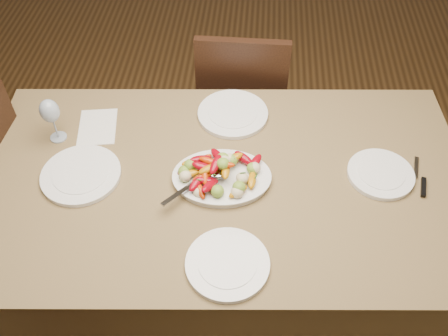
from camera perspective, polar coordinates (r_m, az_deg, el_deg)
floor at (r=2.47m, az=-5.20°, el=-13.46°), size 6.00×6.00×0.00m
dining_table at (r=2.16m, az=-0.00°, el=-7.79°), size 1.91×1.17×0.76m
chair_far at (r=2.63m, az=2.12°, el=8.09°), size 0.42×0.42×0.95m
serving_platter at (r=1.84m, az=-0.26°, el=-1.23°), size 0.37×0.29×0.02m
roasted_vegetables at (r=1.80m, az=-0.26°, el=-0.05°), size 0.30×0.22×0.09m
serving_spoon at (r=1.79m, az=-2.35°, el=-1.37°), size 0.26×0.22×0.03m
plate_left at (r=1.93m, az=-16.02°, el=-0.76°), size 0.30×0.30×0.02m
plate_right at (r=1.95m, az=17.46°, el=-0.67°), size 0.25×0.25×0.02m
plate_far at (r=2.10m, az=1.01°, el=6.21°), size 0.29×0.29×0.02m
plate_near at (r=1.64m, az=0.40°, el=-10.92°), size 0.27×0.27×0.02m
wine_glass at (r=2.05m, az=-19.03°, el=5.31°), size 0.08×0.08×0.20m
menu_card at (r=2.11m, az=-14.25°, el=4.59°), size 0.18×0.23×0.00m
table_knife at (r=1.99m, az=21.47°, el=-1.13°), size 0.06×0.20×0.01m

